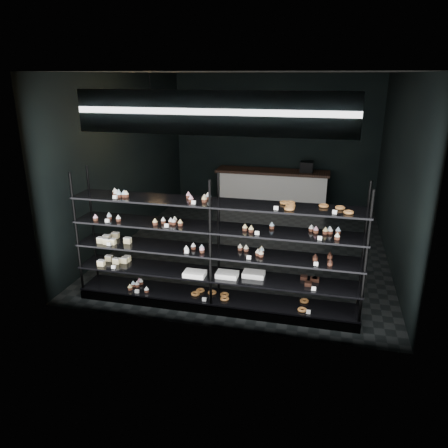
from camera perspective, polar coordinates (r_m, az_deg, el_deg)
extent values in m
cube|color=black|center=(8.55, 3.64, -2.78)|extent=(5.00, 6.00, 0.01)
cube|color=black|center=(7.94, 4.14, 19.13)|extent=(5.00, 6.00, 0.01)
cube|color=black|center=(11.02, 6.64, 10.66)|extent=(5.00, 0.01, 3.20)
cube|color=black|center=(5.25, -1.83, 1.61)|extent=(5.00, 0.01, 3.20)
cube|color=black|center=(8.86, -12.43, 8.34)|extent=(0.01, 6.00, 3.20)
cube|color=black|center=(8.06, 21.76, 6.42)|extent=(0.01, 6.00, 3.20)
cube|color=black|center=(6.37, -1.18, -10.20)|extent=(4.00, 0.50, 0.12)
cylinder|color=black|center=(6.56, -18.65, -1.50)|extent=(0.04, 0.04, 1.85)
cylinder|color=black|center=(6.91, -16.76, -0.27)|extent=(0.04, 0.04, 1.85)
cylinder|color=black|center=(5.78, -1.80, -3.20)|extent=(0.04, 0.04, 1.85)
cylinder|color=black|center=(6.18, -0.72, -1.71)|extent=(0.04, 0.04, 1.85)
cylinder|color=black|center=(5.62, 18.02, -4.83)|extent=(0.04, 0.04, 1.85)
cylinder|color=black|center=(6.03, 17.77, -3.19)|extent=(0.04, 0.04, 1.85)
cube|color=black|center=(6.33, -1.19, -9.49)|extent=(4.00, 0.50, 0.03)
cube|color=black|center=(6.17, -1.21, -6.63)|extent=(4.00, 0.50, 0.02)
cube|color=black|center=(6.03, -1.23, -3.62)|extent=(4.00, 0.50, 0.02)
cube|color=black|center=(5.90, -1.26, -0.48)|extent=(4.00, 0.50, 0.02)
cube|color=black|center=(5.80, -1.28, 2.78)|extent=(4.00, 0.50, 0.02)
cube|color=white|center=(6.10, -13.98, 3.41)|extent=(0.06, 0.04, 0.06)
cube|color=white|center=(5.68, -4.02, 2.80)|extent=(0.06, 0.04, 0.06)
cube|color=white|center=(5.46, 7.27, 2.01)|extent=(0.05, 0.04, 0.06)
cube|color=white|center=(5.43, 14.50, 1.47)|extent=(0.06, 0.04, 0.06)
cube|color=white|center=(6.29, -15.37, 0.43)|extent=(0.06, 0.04, 0.06)
cube|color=white|center=(5.92, -7.72, -0.21)|extent=(0.05, 0.04, 0.06)
cube|color=white|center=(5.61, 4.15, -1.19)|extent=(0.05, 0.04, 0.06)
cube|color=white|center=(5.54, 12.90, -1.89)|extent=(0.06, 0.04, 0.06)
cube|color=white|center=(6.39, -14.70, -2.59)|extent=(0.06, 0.04, 0.06)
cube|color=white|center=(5.94, -4.66, -3.65)|extent=(0.06, 0.04, 0.06)
cube|color=white|center=(5.75, 3.24, -4.40)|extent=(0.06, 0.04, 0.06)
cube|color=white|center=(5.67, 12.23, -5.16)|extent=(0.06, 0.04, 0.06)
cube|color=white|center=(6.52, -14.43, -5.45)|extent=(0.06, 0.04, 0.06)
cube|color=white|center=(5.82, 11.27, -8.25)|extent=(0.06, 0.04, 0.06)
cube|color=white|center=(6.52, -11.37, -8.63)|extent=(0.06, 0.04, 0.06)
cube|color=white|center=(6.18, -2.35, -9.86)|extent=(0.05, 0.04, 0.06)
cube|color=white|center=(5.99, 11.09, -11.24)|extent=(0.06, 0.04, 0.06)
cube|color=#0C133F|center=(5.11, -1.72, 14.30)|extent=(3.20, 0.04, 0.45)
cube|color=white|center=(5.09, -1.78, 14.28)|extent=(3.30, 0.02, 0.50)
cylinder|color=black|center=(7.55, -9.61, 16.61)|extent=(0.01, 0.01, 0.58)
sphere|color=#F3A655|center=(7.58, -9.42, 13.30)|extent=(0.29, 0.29, 0.29)
cube|color=beige|center=(10.75, 6.26, 4.27)|extent=(2.61, 0.60, 0.92)
cube|color=black|center=(10.64, 6.35, 6.82)|extent=(2.71, 0.65, 0.06)
cube|color=black|center=(10.54, 10.74, 7.35)|extent=(0.30, 0.30, 0.25)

